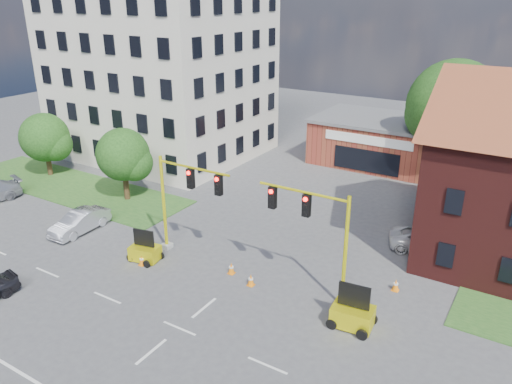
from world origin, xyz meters
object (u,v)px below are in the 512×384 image
signal_mast_west (184,197)px  pickup_white (430,241)px  signal_mast_east (316,231)px  trailer_east (353,314)px  trailer_west (145,251)px

signal_mast_west → pickup_white: signal_mast_west is taller
signal_mast_east → trailer_east: (2.78, -1.43, -3.21)m
signal_mast_west → trailer_west: 4.17m
signal_mast_east → trailer_west: bearing=-169.7°
signal_mast_east → trailer_west: 11.09m
signal_mast_west → trailer_east: bearing=-7.1°
trailer_west → trailer_east: (13.19, 0.48, 0.09)m
signal_mast_west → pickup_white: bearing=33.6°
trailer_east → pickup_white: bearing=76.7°
signal_mast_west → trailer_west: size_ratio=3.14×
signal_mast_east → signal_mast_west: bearing=180.0°
trailer_west → pickup_white: size_ratio=0.39×
trailer_west → trailer_east: trailer_east is taller
trailer_west → pickup_white: 17.83m
trailer_east → signal_mast_east: bearing=147.1°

